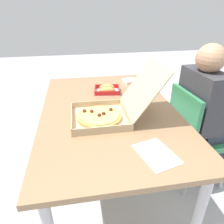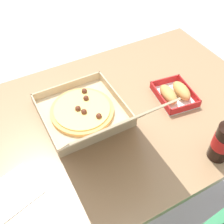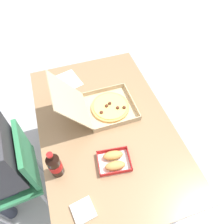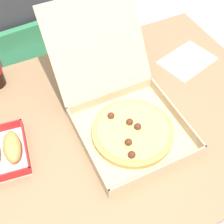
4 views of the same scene
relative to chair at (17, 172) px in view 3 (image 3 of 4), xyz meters
name	(u,v)px [view 3 (image 3 of 4)]	position (x,y,z in m)	size (l,w,h in m)	color
ground_plane	(107,169)	(0.02, -0.67, -0.48)	(10.00, 10.00, 0.00)	#B2B2B7
dining_table	(105,131)	(0.02, -0.67, 0.20)	(1.35, 0.87, 0.75)	#997551
chair	(17,172)	(0.00, 0.00, 0.00)	(0.43, 0.43, 0.83)	#338451
pizza_box_open	(103,106)	(0.14, -0.69, 0.32)	(0.34, 0.53, 0.32)	tan
bread_side_box	(114,161)	(-0.26, -0.64, 0.30)	(0.17, 0.21, 0.06)	white
cola_bottle	(55,165)	(-0.22, -0.32, 0.37)	(0.07, 0.07, 0.22)	black
paper_menu	(69,80)	(0.51, -0.52, 0.28)	(0.21, 0.15, 0.00)	white
napkin_pile	(83,211)	(-0.47, -0.40, 0.28)	(0.11, 0.11, 0.02)	white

